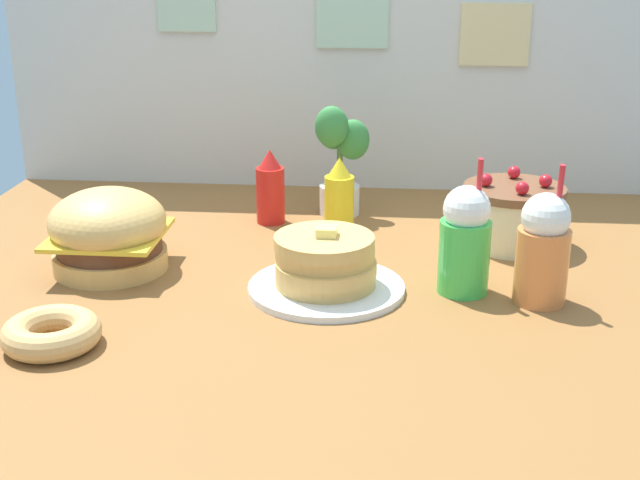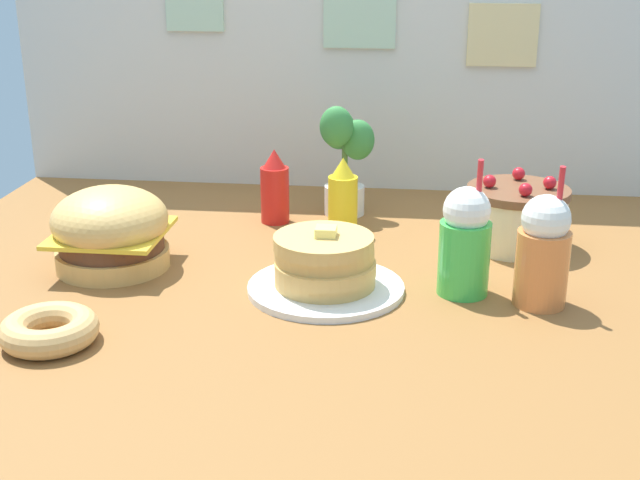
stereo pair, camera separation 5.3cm
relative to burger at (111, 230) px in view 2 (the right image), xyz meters
name	(u,v)px [view 2 (the right image)]	position (x,y,z in m)	size (l,w,h in m)	color
ground_plane	(316,296)	(0.54, -0.10, -0.11)	(2.23, 1.86, 0.02)	brown
back_wall	(350,50)	(0.54, 0.82, 0.36)	(2.23, 0.04, 0.91)	beige
burger	(111,230)	(0.00, 0.00, 0.00)	(0.30, 0.30, 0.21)	#DBA859
pancake_stack	(325,267)	(0.56, -0.09, -0.04)	(0.38, 0.38, 0.16)	white
layer_cake	(516,216)	(1.05, 0.29, -0.02)	(0.28, 0.28, 0.20)	beige
ketchup_bottle	(275,189)	(0.35, 0.42, 0.00)	(0.08, 0.08, 0.22)	red
mustard_bottle	(343,198)	(0.56, 0.34, 0.00)	(0.08, 0.08, 0.22)	yellow
cream_soda_cup	(465,242)	(0.89, -0.07, 0.03)	(0.12, 0.12, 0.33)	green
orange_float_cup	(543,251)	(1.06, -0.11, 0.03)	(0.12, 0.12, 0.33)	orange
donut_pink_glaze	(49,329)	(0.02, -0.44, -0.07)	(0.21, 0.21, 0.06)	tan
potted_plant	(344,156)	(0.55, 0.52, 0.08)	(0.16, 0.13, 0.34)	white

